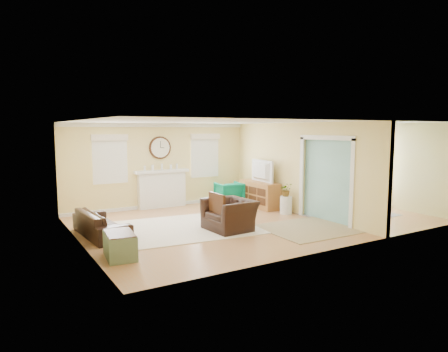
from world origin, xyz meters
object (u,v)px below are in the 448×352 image
(sofa, at_px, (101,223))
(credenza, at_px, (259,194))
(eames_chair, at_px, (229,215))
(green_chair, at_px, (229,193))
(dining_table, at_px, (331,199))

(sofa, relative_size, credenza, 1.28)
(eames_chair, height_order, credenza, credenza)
(eames_chair, height_order, green_chair, eames_chair)
(green_chair, bearing_deg, eames_chair, 66.61)
(eames_chair, xyz_separation_m, dining_table, (3.83, 0.41, -0.04))
(green_chair, bearing_deg, dining_table, 140.14)
(sofa, distance_m, eames_chair, 2.98)
(sofa, bearing_deg, credenza, -84.49)
(green_chair, xyz_separation_m, credenza, (0.58, -0.84, 0.04))
(credenza, bearing_deg, green_chair, 124.75)
(sofa, bearing_deg, dining_table, -99.89)
(sofa, xyz_separation_m, dining_table, (6.62, -0.65, 0.05))
(green_chair, relative_size, dining_table, 0.42)
(green_chair, bearing_deg, credenza, 132.82)
(eames_chair, relative_size, dining_table, 0.60)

